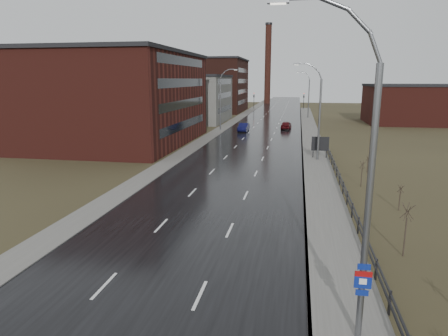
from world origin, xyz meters
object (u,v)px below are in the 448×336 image
at_px(billboard, 320,144).
at_px(car_near, 244,128).
at_px(streetlight_main, 360,183).
at_px(car_far, 286,125).

bearing_deg(billboard, car_near, 117.54).
xyz_separation_m(streetlight_main, car_near, (-11.93, 59.27, -5.30)).
distance_m(streetlight_main, car_far, 64.62).
distance_m(car_near, car_far, 9.12).
bearing_deg(car_near, billboard, -60.68).
height_order(streetlight_main, billboard, streetlight_main).
height_order(streetlight_main, car_near, streetlight_main).
relative_size(car_near, car_far, 1.02).
distance_m(billboard, car_far, 29.51).
xyz_separation_m(billboard, car_far, (-4.93, 29.07, -1.05)).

